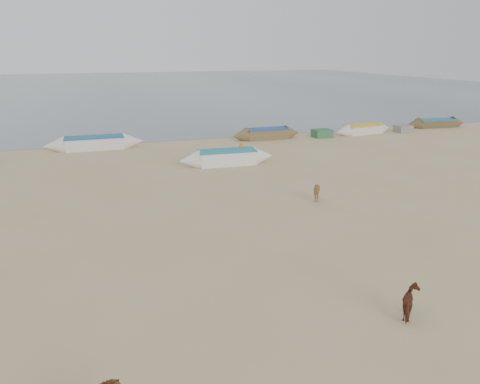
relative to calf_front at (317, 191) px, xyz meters
name	(u,v)px	position (x,y,z in m)	size (l,w,h in m)	color
ground	(275,248)	(-4.04, -4.50, -0.48)	(140.00, 140.00, 0.00)	tan
sea	(111,87)	(-4.04, 77.50, -0.48)	(160.00, 160.00, 0.00)	slate
calf_front	(317,191)	(0.00, 0.00, 0.00)	(0.78, 0.88, 0.97)	brown
calf_right	(413,303)	(-2.35, -9.94, -0.06)	(0.84, 0.72, 0.85)	#5B2E1D
near_canoe	(227,157)	(-1.85, 8.42, 0.00)	(6.08, 1.26, 0.97)	white
waterline_canoes	(158,139)	(-4.92, 16.23, -0.05)	(56.21, 3.34, 0.96)	brown
beach_clutter	(216,140)	(-0.59, 15.18, -0.19)	(44.01, 5.71, 0.64)	#327034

